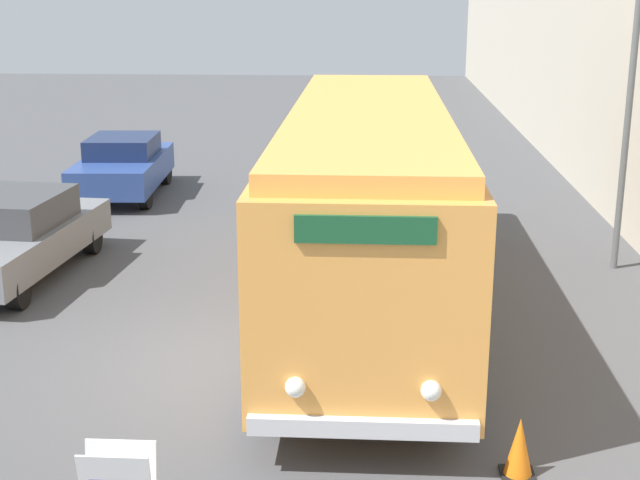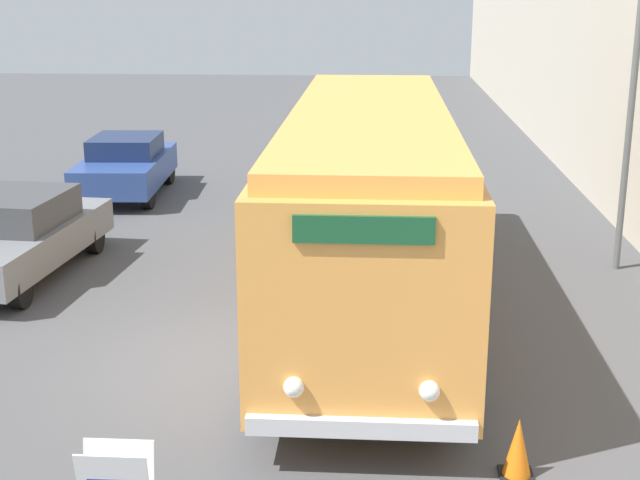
{
  "view_description": "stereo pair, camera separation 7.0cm",
  "coord_description": "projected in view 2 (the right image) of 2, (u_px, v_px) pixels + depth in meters",
  "views": [
    {
      "loc": [
        1.99,
        -11.23,
        5.05
      ],
      "look_at": [
        1.34,
        -0.18,
        1.85
      ],
      "focal_mm": 50.0,
      "sensor_mm": 36.0,
      "label": 1
    },
    {
      "loc": [
        2.06,
        -11.23,
        5.05
      ],
      "look_at": [
        1.34,
        -0.18,
        1.85
      ],
      "focal_mm": 50.0,
      "sensor_mm": 36.0,
      "label": 2
    }
  ],
  "objects": [
    {
      "name": "parked_car_mid",
      "position": [
        126.0,
        165.0,
        21.85
      ],
      "size": [
        2.05,
        4.19,
        1.46
      ],
      "rotation": [
        0.0,
        0.0,
        0.05
      ],
      "color": "black",
      "rests_on": "ground_plane"
    },
    {
      "name": "building_wall_right",
      "position": [
        608.0,
        66.0,
        20.53
      ],
      "size": [
        0.3,
        60.0,
        6.43
      ],
      "color": "beige",
      "rests_on": "ground_plane"
    },
    {
      "name": "streetlamp",
      "position": [
        636.0,
        55.0,
        15.32
      ],
      "size": [
        0.36,
        0.36,
        5.89
      ],
      "color": "#595E60",
      "rests_on": "ground_plane"
    },
    {
      "name": "parked_car_near",
      "position": [
        18.0,
        235.0,
        15.8
      ],
      "size": [
        2.18,
        4.63,
        1.48
      ],
      "rotation": [
        0.0,
        0.0,
        -0.08
      ],
      "color": "black",
      "rests_on": "ground_plane"
    },
    {
      "name": "vintage_bus",
      "position": [
        369.0,
        197.0,
        13.99
      ],
      "size": [
        2.55,
        10.61,
        3.22
      ],
      "color": "black",
      "rests_on": "ground_plane"
    },
    {
      "name": "ground_plane",
      "position": [
        224.0,
        363.0,
        12.3
      ],
      "size": [
        80.0,
        80.0,
        0.0
      ],
      "primitive_type": "plane",
      "color": "#4C4C4F"
    },
    {
      "name": "traffic_cone",
      "position": [
        518.0,
        448.0,
        9.39
      ],
      "size": [
        0.36,
        0.36,
        0.67
      ],
      "color": "black",
      "rests_on": "ground_plane"
    }
  ]
}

